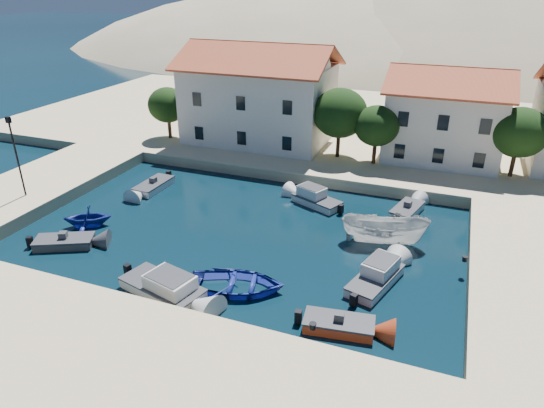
{
  "coord_description": "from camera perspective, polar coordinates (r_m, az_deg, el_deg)",
  "views": [
    {
      "loc": [
        12.87,
        -17.28,
        16.38
      ],
      "look_at": [
        1.81,
        11.39,
        2.0
      ],
      "focal_mm": 32.0,
      "sensor_mm": 36.0,
      "label": 1
    }
  ],
  "objects": [
    {
      "name": "cabin_cruiser_east",
      "position": [
        29.24,
        12.06,
        -8.51
      ],
      "size": [
        2.97,
        4.77,
        1.6
      ],
      "rotation": [
        0.0,
        0.0,
        1.29
      ],
      "color": "silver",
      "rests_on": "ground"
    },
    {
      "name": "bollards",
      "position": [
        27.94,
        -3.69,
        -8.01
      ],
      "size": [
        29.36,
        9.56,
        0.3
      ],
      "color": "black",
      "rests_on": "ground"
    },
    {
      "name": "quay_north",
      "position": [
        58.54,
        9.72,
        8.98
      ],
      "size": [
        80.0,
        36.0,
        1.0
      ],
      "primitive_type": "cube",
      "color": "beige",
      "rests_on": "ground"
    },
    {
      "name": "building_mid",
      "position": [
        47.62,
        19.76,
        10.07
      ],
      "size": [
        10.5,
        8.4,
        8.3
      ],
      "color": "silver",
      "rests_on": "quay_north"
    },
    {
      "name": "ground",
      "position": [
        27.07,
        -12.66,
        -12.89
      ],
      "size": [
        400.0,
        400.0,
        0.0
      ],
      "primitive_type": "plane",
      "color": "black",
      "rests_on": "ground"
    },
    {
      "name": "motorboat_white_ne",
      "position": [
        38.34,
        15.6,
        -0.72
      ],
      "size": [
        2.42,
        3.73,
        1.25
      ],
      "rotation": [
        0.0,
        0.0,
        1.32
      ],
      "color": "silver",
      "rests_on": "ground"
    },
    {
      "name": "quay_south",
      "position": [
        23.35,
        -21.22,
        -19.93
      ],
      "size": [
        52.0,
        12.0,
        1.0
      ],
      "primitive_type": "cube",
      "color": "beige",
      "rests_on": "ground"
    },
    {
      "name": "rowboat_west",
      "position": [
        37.74,
        -20.73,
        -2.4
      ],
      "size": [
        4.29,
        4.11,
        1.75
      ],
      "primitive_type": "imported",
      "rotation": [
        0.0,
        0.0,
        -1.06
      ],
      "color": "navy",
      "rests_on": "ground"
    },
    {
      "name": "motorboat_grey_sw",
      "position": [
        35.43,
        -23.23,
        -4.15
      ],
      "size": [
        4.12,
        3.17,
        1.25
      ],
      "rotation": [
        0.0,
        0.0,
        0.46
      ],
      "color": "#36373C",
      "rests_on": "ground"
    },
    {
      "name": "building_left",
      "position": [
        50.16,
        -1.53,
        13.05
      ],
      "size": [
        14.7,
        9.45,
        9.7
      ],
      "color": "silver",
      "rests_on": "quay_north"
    },
    {
      "name": "cabin_cruiser_south",
      "position": [
        28.65,
        -12.79,
        -9.37
      ],
      "size": [
        5.46,
        3.34,
        1.6
      ],
      "rotation": [
        0.0,
        0.0,
        -0.25
      ],
      "color": "silver",
      "rests_on": "ground"
    },
    {
      "name": "boat_east",
      "position": [
        33.88,
        12.95,
        -4.54
      ],
      "size": [
        6.08,
        3.19,
        2.23
      ],
      "primitive_type": "imported",
      "rotation": [
        0.0,
        0.0,
        1.75
      ],
      "color": "silver",
      "rests_on": "ground"
    },
    {
      "name": "cabin_cruiser_north",
      "position": [
        38.45,
        5.3,
        0.53
      ],
      "size": [
        4.38,
        3.19,
        1.6
      ],
      "rotation": [
        0.0,
        0.0,
        2.72
      ],
      "color": "silver",
      "rests_on": "ground"
    },
    {
      "name": "hills",
      "position": [
        146.62,
        23.49,
        7.25
      ],
      "size": [
        254.0,
        176.0,
        99.0
      ],
      "color": "#9A8C68",
      "rests_on": "ground"
    },
    {
      "name": "motorboat_white_west",
      "position": [
        42.54,
        -13.73,
        2.1
      ],
      "size": [
        1.84,
        3.96,
        1.25
      ],
      "rotation": [
        0.0,
        0.0,
        -1.6
      ],
      "color": "silver",
      "rests_on": "ground"
    },
    {
      "name": "lamppost",
      "position": [
        41.19,
        -27.98,
        5.71
      ],
      "size": [
        0.35,
        0.25,
        6.22
      ],
      "color": "black",
      "rests_on": "quay_west"
    },
    {
      "name": "trees",
      "position": [
        45.05,
        9.85,
        9.86
      ],
      "size": [
        37.3,
        5.3,
        6.45
      ],
      "color": "#382314",
      "rests_on": "quay_north"
    },
    {
      "name": "quay_west",
      "position": [
        44.86,
        -26.36,
        1.62
      ],
      "size": [
        8.0,
        20.0,
        1.0
      ],
      "primitive_type": "cube",
      "color": "beige",
      "rests_on": "ground"
    },
    {
      "name": "motorboat_red_se",
      "position": [
        25.73,
        7.86,
        -13.9
      ],
      "size": [
        3.78,
        2.09,
        1.25
      ],
      "rotation": [
        0.0,
        0.0,
        0.14
      ],
      "color": "maroon",
      "rests_on": "ground"
    },
    {
      "name": "rowboat_south",
      "position": [
        28.53,
        -4.14,
        -10.04
      ],
      "size": [
        6.33,
        5.18,
        1.15
      ],
      "primitive_type": "imported",
      "rotation": [
        0.0,
        0.0,
        1.82
      ],
      "color": "navy",
      "rests_on": "ground"
    }
  ]
}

